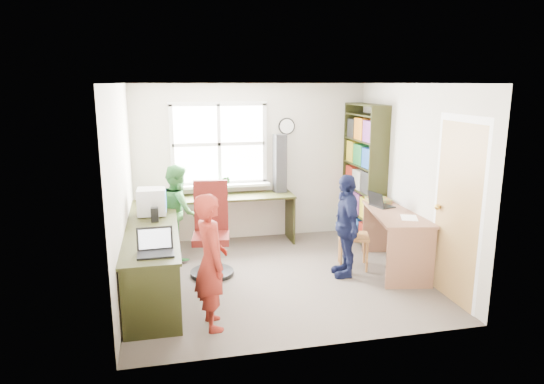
{
  "coord_description": "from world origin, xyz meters",
  "views": [
    {
      "loc": [
        -1.31,
        -5.61,
        2.41
      ],
      "look_at": [
        0.0,
        0.25,
        1.05
      ],
      "focal_mm": 32.0,
      "sensor_mm": 36.0,
      "label": 1
    }
  ],
  "objects_px": {
    "bookshelf": "(364,177)",
    "laptop_right": "(379,203)",
    "laptop_left": "(155,248)",
    "person_red": "(211,262)",
    "person_green": "(178,212)",
    "crt_monitor": "(152,202)",
    "right_desk": "(396,228)",
    "person_navy": "(346,226)",
    "cd_tower": "(280,163)",
    "l_desk": "(170,259)",
    "potted_plant": "(225,186)",
    "swivel_chair": "(211,235)",
    "wooden_chair": "(348,232)"
  },
  "relations": [
    {
      "from": "bookshelf",
      "to": "laptop_right",
      "type": "height_order",
      "value": "bookshelf"
    },
    {
      "from": "laptop_left",
      "to": "person_red",
      "type": "relative_size",
      "value": 0.26
    },
    {
      "from": "person_green",
      "to": "crt_monitor",
      "type": "bearing_deg",
      "value": 135.16
    },
    {
      "from": "right_desk",
      "to": "person_red",
      "type": "bearing_deg",
      "value": -146.83
    },
    {
      "from": "bookshelf",
      "to": "person_navy",
      "type": "height_order",
      "value": "bookshelf"
    },
    {
      "from": "laptop_left",
      "to": "cd_tower",
      "type": "xyz_separation_m",
      "value": [
        1.85,
        2.42,
        0.39
      ]
    },
    {
      "from": "l_desk",
      "to": "person_green",
      "type": "relative_size",
      "value": 2.24
    },
    {
      "from": "potted_plant",
      "to": "person_green",
      "type": "xyz_separation_m",
      "value": [
        -0.7,
        -0.4,
        -0.24
      ]
    },
    {
      "from": "l_desk",
      "to": "potted_plant",
      "type": "xyz_separation_m",
      "value": [
        0.84,
        1.7,
        0.45
      ]
    },
    {
      "from": "cd_tower",
      "to": "person_green",
      "type": "relative_size",
      "value": 0.68
    },
    {
      "from": "bookshelf",
      "to": "laptop_left",
      "type": "bearing_deg",
      "value": -146.1
    },
    {
      "from": "cd_tower",
      "to": "person_green",
      "type": "distance_m",
      "value": 1.74
    },
    {
      "from": "bookshelf",
      "to": "person_green",
      "type": "bearing_deg",
      "value": -176.6
    },
    {
      "from": "right_desk",
      "to": "bookshelf",
      "type": "height_order",
      "value": "bookshelf"
    },
    {
      "from": "swivel_chair",
      "to": "right_desk",
      "type": "bearing_deg",
      "value": -1.25
    },
    {
      "from": "bookshelf",
      "to": "l_desk",
      "type": "bearing_deg",
      "value": -153.57
    },
    {
      "from": "right_desk",
      "to": "wooden_chair",
      "type": "height_order",
      "value": "wooden_chair"
    },
    {
      "from": "right_desk",
      "to": "laptop_left",
      "type": "height_order",
      "value": "laptop_left"
    },
    {
      "from": "laptop_left",
      "to": "person_green",
      "type": "relative_size",
      "value": 0.28
    },
    {
      "from": "wooden_chair",
      "to": "laptop_right",
      "type": "height_order",
      "value": "laptop_right"
    },
    {
      "from": "swivel_chair",
      "to": "wooden_chair",
      "type": "bearing_deg",
      "value": 1.74
    },
    {
      "from": "crt_monitor",
      "to": "laptop_right",
      "type": "xyz_separation_m",
      "value": [
        2.99,
        -0.31,
        -0.11
      ]
    },
    {
      "from": "right_desk",
      "to": "cd_tower",
      "type": "relative_size",
      "value": 1.6
    },
    {
      "from": "crt_monitor",
      "to": "person_red",
      "type": "xyz_separation_m",
      "value": [
        0.59,
        -1.66,
        -0.24
      ]
    },
    {
      "from": "cd_tower",
      "to": "person_red",
      "type": "height_order",
      "value": "cd_tower"
    },
    {
      "from": "swivel_chair",
      "to": "person_navy",
      "type": "height_order",
      "value": "person_navy"
    },
    {
      "from": "crt_monitor",
      "to": "right_desk",
      "type": "bearing_deg",
      "value": -9.66
    },
    {
      "from": "person_red",
      "to": "bookshelf",
      "type": "bearing_deg",
      "value": -54.68
    },
    {
      "from": "laptop_right",
      "to": "potted_plant",
      "type": "height_order",
      "value": "potted_plant"
    },
    {
      "from": "laptop_left",
      "to": "wooden_chair",
      "type": "bearing_deg",
      "value": 21.05
    },
    {
      "from": "person_green",
      "to": "l_desk",
      "type": "bearing_deg",
      "value": 165.51
    },
    {
      "from": "right_desk",
      "to": "laptop_right",
      "type": "distance_m",
      "value": 0.42
    },
    {
      "from": "l_desk",
      "to": "laptop_left",
      "type": "height_order",
      "value": "laptop_left"
    },
    {
      "from": "laptop_left",
      "to": "laptop_right",
      "type": "distance_m",
      "value": 3.15
    },
    {
      "from": "swivel_chair",
      "to": "cd_tower",
      "type": "distance_m",
      "value": 1.82
    },
    {
      "from": "cd_tower",
      "to": "person_red",
      "type": "bearing_deg",
      "value": -124.6
    },
    {
      "from": "potted_plant",
      "to": "laptop_right",
      "type": "bearing_deg",
      "value": -30.65
    },
    {
      "from": "crt_monitor",
      "to": "laptop_right",
      "type": "height_order",
      "value": "crt_monitor"
    },
    {
      "from": "swivel_chair",
      "to": "bookshelf",
      "type": "bearing_deg",
      "value": 27.53
    },
    {
      "from": "right_desk",
      "to": "person_green",
      "type": "relative_size",
      "value": 1.08
    },
    {
      "from": "laptop_right",
      "to": "potted_plant",
      "type": "bearing_deg",
      "value": 44.97
    },
    {
      "from": "bookshelf",
      "to": "potted_plant",
      "type": "bearing_deg",
      "value": 173.84
    },
    {
      "from": "crt_monitor",
      "to": "person_navy",
      "type": "distance_m",
      "value": 2.48
    },
    {
      "from": "right_desk",
      "to": "wooden_chair",
      "type": "relative_size",
      "value": 1.58
    },
    {
      "from": "cd_tower",
      "to": "laptop_right",
      "type": "bearing_deg",
      "value": -57.34
    },
    {
      "from": "potted_plant",
      "to": "right_desk",
      "type": "bearing_deg",
      "value": -35.72
    },
    {
      "from": "person_navy",
      "to": "cd_tower",
      "type": "bearing_deg",
      "value": -157.97
    },
    {
      "from": "laptop_left",
      "to": "potted_plant",
      "type": "bearing_deg",
      "value": 65.3
    },
    {
      "from": "bookshelf",
      "to": "cd_tower",
      "type": "distance_m",
      "value": 1.3
    },
    {
      "from": "l_desk",
      "to": "crt_monitor",
      "type": "bearing_deg",
      "value": 102.79
    }
  ]
}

